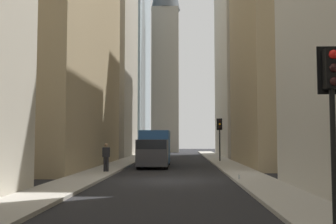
% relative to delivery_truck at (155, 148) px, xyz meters
% --- Properties ---
extents(ground_plane, '(135.00, 135.00, 0.00)m').
position_rel_delivery_truck_xyz_m(ground_plane, '(-9.87, -1.40, -1.46)').
color(ground_plane, black).
extents(sidewalk_right, '(90.00, 2.20, 0.14)m').
position_rel_delivery_truck_xyz_m(sidewalk_right, '(-9.87, 3.10, -1.39)').
color(sidewalk_right, '#A8A399').
rests_on(sidewalk_right, ground_plane).
extents(sidewalk_left, '(90.00, 2.20, 0.14)m').
position_rel_delivery_truck_xyz_m(sidewalk_left, '(-9.87, -5.90, -1.39)').
color(sidewalk_left, '#A8A399').
rests_on(sidewalk_left, ground_plane).
extents(building_left_far, '(16.07, 10.50, 31.53)m').
position_rel_delivery_truck_xyz_m(building_left_far, '(19.27, -12.00, 14.32)').
color(building_left_far, beige).
rests_on(building_left_far, ground_plane).
extents(building_right_midfar, '(18.16, 10.50, 19.61)m').
position_rel_delivery_truck_xyz_m(building_right_midfar, '(-0.45, 9.19, 8.35)').
color(building_right_midfar, '#9E8966').
rests_on(building_right_midfar, ground_plane).
extents(building_right_far, '(12.79, 10.50, 29.17)m').
position_rel_delivery_truck_xyz_m(building_right_far, '(18.56, 9.19, 13.14)').
color(building_right_far, '#A8A091').
rests_on(building_right_far, ground_plane).
extents(church_spire, '(4.94, 4.94, 37.41)m').
position_rel_delivery_truck_xyz_m(church_spire, '(35.16, 0.64, 18.08)').
color(church_spire, gray).
rests_on(church_spire, ground_plane).
extents(delivery_truck, '(6.46, 2.25, 2.84)m').
position_rel_delivery_truck_xyz_m(delivery_truck, '(0.00, 0.00, 0.00)').
color(delivery_truck, '#285699').
rests_on(delivery_truck, ground_plane).
extents(hatchback_grey, '(4.30, 1.78, 1.42)m').
position_rel_delivery_truck_xyz_m(hatchback_grey, '(9.40, -0.00, -0.80)').
color(hatchback_grey, slate).
rests_on(hatchback_grey, ground_plane).
extents(traffic_light_foreground, '(0.43, 0.52, 4.15)m').
position_rel_delivery_truck_xyz_m(traffic_light_foreground, '(-21.87, -5.49, 1.73)').
color(traffic_light_foreground, black).
rests_on(traffic_light_foreground, sidewalk_left).
extents(traffic_light_midblock, '(0.43, 0.52, 3.99)m').
position_rel_delivery_truck_xyz_m(traffic_light_midblock, '(6.50, -5.69, 1.61)').
color(traffic_light_midblock, black).
rests_on(traffic_light_midblock, sidewalk_left).
extents(pedestrian, '(0.26, 0.44, 1.77)m').
position_rel_delivery_truck_xyz_m(pedestrian, '(-5.96, 2.64, -0.35)').
color(pedestrian, black).
rests_on(pedestrian, sidewalk_right).
extents(discarded_bottle, '(0.07, 0.07, 0.27)m').
position_rel_delivery_truck_xyz_m(discarded_bottle, '(-10.33, -5.06, -1.21)').
color(discarded_bottle, '#999EA3').
rests_on(discarded_bottle, sidewalk_left).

